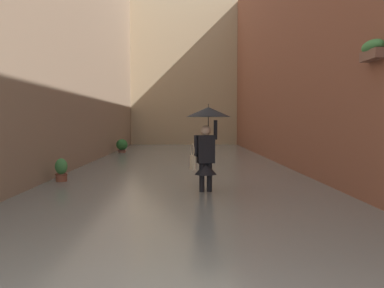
{
  "coord_description": "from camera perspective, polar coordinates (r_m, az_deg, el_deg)",
  "views": [
    {
      "loc": [
        -0.04,
        2.2,
        1.79
      ],
      "look_at": [
        -0.21,
        -7.28,
        1.28
      ],
      "focal_mm": 39.78,
      "sensor_mm": 36.0,
      "label": 1
    }
  ],
  "objects": [
    {
      "name": "building_facade_far",
      "position": [
        30.11,
        -1.09,
        12.14
      ],
      "size": [
        10.8,
        1.8,
        13.02
      ],
      "primitive_type": "cube",
      "color": "tan",
      "rests_on": "ground_plane"
    },
    {
      "name": "building_facade_left",
      "position": [
        16.44,
        15.21,
        13.87
      ],
      "size": [
        2.04,
        30.64,
        9.78
      ],
      "color": "brown",
      "rests_on": "ground_plane"
    },
    {
      "name": "person_wading",
      "position": [
        9.59,
        2.02,
        1.48
      ],
      "size": [
        1.02,
        1.02,
        2.17
      ],
      "color": "#2D2319",
      "rests_on": "ground_plane"
    },
    {
      "name": "building_facade_right",
      "position": [
        16.51,
        -17.54,
        14.73
      ],
      "size": [
        2.04,
        30.64,
        10.31
      ],
      "color": "gray",
      "rests_on": "ground_plane"
    },
    {
      "name": "flood_water",
      "position": [
        15.62,
        -1.15,
        -3.13
      ],
      "size": [
        8.0,
        32.64,
        0.19
      ],
      "primitive_type": "cube",
      "color": "slate",
      "rests_on": "ground_plane"
    },
    {
      "name": "potted_plant_mid_right",
      "position": [
        21.78,
        -9.38,
        -0.33
      ],
      "size": [
        0.57,
        0.57,
        0.87
      ],
      "color": "brown",
      "rests_on": "ground_plane"
    },
    {
      "name": "ground_plane",
      "position": [
        15.63,
        -1.15,
        -3.46
      ],
      "size": [
        66.59,
        66.59,
        0.0
      ],
      "primitive_type": "plane",
      "color": "slate"
    },
    {
      "name": "potted_plant_near_right",
      "position": [
        11.82,
        -17.11,
        -3.69
      ],
      "size": [
        0.33,
        0.33,
        0.8
      ],
      "color": "brown",
      "rests_on": "ground_plane"
    }
  ]
}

